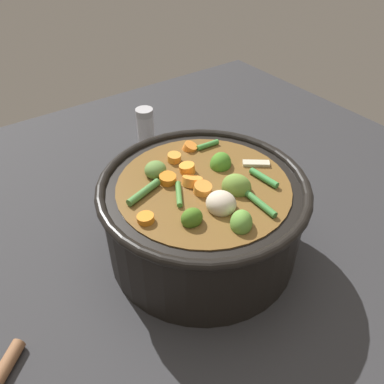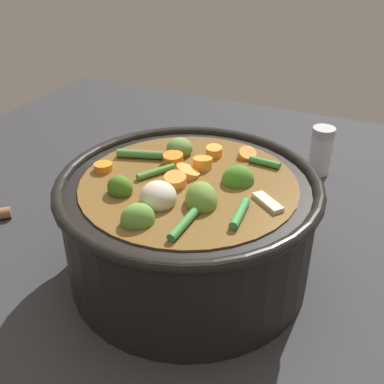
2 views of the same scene
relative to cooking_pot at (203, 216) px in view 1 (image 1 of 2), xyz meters
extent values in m
plane|color=#2D2D30|center=(0.00, 0.00, -0.07)|extent=(1.10, 1.10, 0.00)
cylinder|color=black|center=(0.00, 0.00, -0.01)|extent=(0.27, 0.27, 0.12)
torus|color=black|center=(0.00, 0.00, 0.05)|extent=(0.28, 0.28, 0.01)
cylinder|color=brown|center=(0.00, 0.00, 0.00)|extent=(0.23, 0.23, 0.11)
ellipsoid|color=olive|center=(0.03, -0.03, 0.06)|extent=(0.05, 0.05, 0.04)
ellipsoid|color=#45731F|center=(-0.05, -0.05, 0.06)|extent=(0.03, 0.02, 0.03)
ellipsoid|color=#468326|center=(0.05, 0.02, 0.06)|extent=(0.04, 0.04, 0.03)
ellipsoid|color=#638B42|center=(-0.04, 0.06, 0.06)|extent=(0.04, 0.04, 0.02)
ellipsoid|color=#62983B|center=(-0.01, -0.09, 0.06)|extent=(0.04, 0.04, 0.03)
cylinder|color=orange|center=(0.04, 0.08, 0.06)|extent=(0.03, 0.03, 0.02)
cylinder|color=orange|center=(-0.10, -0.01, 0.06)|extent=(0.03, 0.03, 0.01)
cylinder|color=orange|center=(-0.01, -0.01, 0.06)|extent=(0.03, 0.03, 0.02)
cylinder|color=orange|center=(-0.01, 0.01, 0.06)|extent=(0.04, 0.04, 0.02)
cylinder|color=orange|center=(-0.03, 0.03, 0.06)|extent=(0.02, 0.02, 0.02)
cylinder|color=orange|center=(0.00, 0.07, 0.06)|extent=(0.02, 0.02, 0.02)
cylinder|color=orange|center=(0.00, 0.04, 0.06)|extent=(0.03, 0.03, 0.02)
ellipsoid|color=beige|center=(-0.01, -0.05, 0.06)|extent=(0.05, 0.05, 0.03)
cylinder|color=#3F843C|center=(0.03, -0.07, 0.06)|extent=(0.01, 0.05, 0.01)
cylinder|color=#4B893B|center=(-0.04, 0.00, 0.06)|extent=(0.03, 0.04, 0.01)
cylinder|color=#4A853F|center=(-0.07, 0.03, 0.06)|extent=(0.05, 0.03, 0.01)
cylinder|color=#449342|center=(0.06, 0.07, 0.06)|extent=(0.04, 0.01, 0.01)
cylinder|color=#409345|center=(0.07, -0.04, 0.06)|extent=(0.01, 0.05, 0.01)
cube|color=beige|center=(0.09, -0.01, 0.06)|extent=(0.04, 0.03, 0.01)
cylinder|color=silver|center=(0.08, 0.31, -0.03)|extent=(0.03, 0.03, 0.06)
cylinder|color=#B7B7BC|center=(0.08, 0.31, 0.00)|extent=(0.03, 0.03, 0.01)
camera|label=1|loc=(-0.25, -0.32, 0.37)|focal=36.92mm
camera|label=2|loc=(0.19, -0.39, 0.31)|focal=45.07mm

